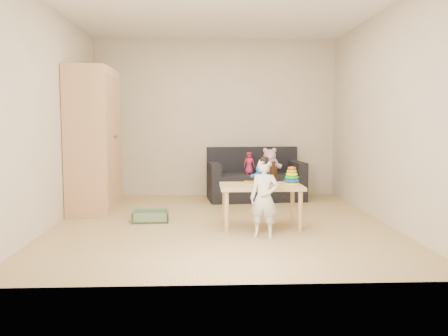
{
  "coord_description": "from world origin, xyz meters",
  "views": [
    {
      "loc": [
        -0.21,
        -5.74,
        1.23
      ],
      "look_at": [
        0.05,
        0.25,
        0.65
      ],
      "focal_mm": 38.0,
      "sensor_mm": 36.0,
      "label": 1
    }
  ],
  "objects_px": {
    "wardrobe": "(94,140)",
    "play_table": "(261,206)",
    "toddler": "(264,199)",
    "sofa": "(256,187)"
  },
  "relations": [
    {
      "from": "wardrobe",
      "to": "sofa",
      "type": "bearing_deg",
      "value": 19.8
    },
    {
      "from": "wardrobe",
      "to": "toddler",
      "type": "xyz_separation_m",
      "value": [
        2.15,
        -1.6,
        -0.57
      ]
    },
    {
      "from": "sofa",
      "to": "play_table",
      "type": "distance_m",
      "value": 1.97
    },
    {
      "from": "toddler",
      "to": "wardrobe",
      "type": "bearing_deg",
      "value": 158.81
    },
    {
      "from": "wardrobe",
      "to": "play_table",
      "type": "relative_size",
      "value": 2.05
    },
    {
      "from": "play_table",
      "to": "toddler",
      "type": "bearing_deg",
      "value": -92.91
    },
    {
      "from": "wardrobe",
      "to": "play_table",
      "type": "bearing_deg",
      "value": -27.28
    },
    {
      "from": "sofa",
      "to": "play_table",
      "type": "bearing_deg",
      "value": -100.06
    },
    {
      "from": "play_table",
      "to": "toddler",
      "type": "height_order",
      "value": "toddler"
    },
    {
      "from": "play_table",
      "to": "toddler",
      "type": "relative_size",
      "value": 1.16
    }
  ]
}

